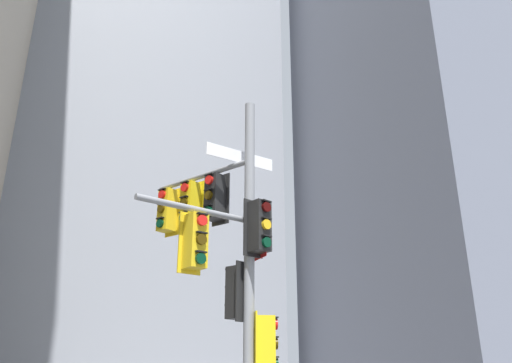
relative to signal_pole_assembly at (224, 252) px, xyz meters
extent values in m
cube|color=slate|center=(17.53, 10.77, 14.77)|extent=(13.19, 13.19, 38.78)
cube|color=#9399A3|center=(1.36, 25.43, 17.46)|extent=(17.21, 17.21, 44.16)
cylinder|color=gray|center=(0.37, -0.44, -0.71)|extent=(0.21, 0.21, 7.83)
cylinder|color=gray|center=(-0.27, 0.79, 1.87)|extent=(1.38, 2.51, 0.11)
cylinder|color=gray|center=(-0.83, -0.75, 0.57)|extent=(2.41, 0.73, 0.11)
cube|color=black|center=(0.09, 0.51, 1.27)|extent=(0.25, 0.44, 1.14)
cube|color=black|center=(-0.08, 0.42, 1.27)|extent=(0.46, 0.46, 1.00)
cylinder|color=red|center=(-0.26, 0.33, 1.62)|extent=(0.15, 0.21, 0.20)
cube|color=black|center=(-0.27, 0.33, 1.74)|extent=(0.17, 0.23, 0.02)
cylinder|color=#3C2C06|center=(-0.26, 0.33, 1.27)|extent=(0.15, 0.21, 0.20)
cube|color=black|center=(-0.27, 0.33, 1.39)|extent=(0.17, 0.23, 0.02)
cylinder|color=#06311C|center=(-0.26, 0.33, 0.92)|extent=(0.15, 0.21, 0.20)
cube|color=black|center=(-0.27, 0.33, 1.04)|extent=(0.17, 0.23, 0.02)
cube|color=yellow|center=(-0.27, 1.18, 1.27)|extent=(0.25, 0.44, 1.14)
cube|color=yellow|center=(-0.43, 1.10, 1.27)|extent=(0.46, 0.46, 1.00)
cylinder|color=red|center=(-0.61, 1.00, 1.62)|extent=(0.15, 0.21, 0.20)
cube|color=black|center=(-0.62, 1.00, 1.74)|extent=(0.17, 0.23, 0.02)
cylinder|color=#3C2C06|center=(-0.61, 1.00, 1.27)|extent=(0.15, 0.21, 0.20)
cube|color=black|center=(-0.62, 1.00, 1.39)|extent=(0.17, 0.23, 0.02)
cylinder|color=#06311C|center=(-0.61, 1.00, 0.92)|extent=(0.15, 0.21, 0.20)
cube|color=black|center=(-0.62, 1.00, 1.04)|extent=(0.17, 0.23, 0.02)
cube|color=gold|center=(-0.62, 1.86, 1.27)|extent=(0.25, 0.44, 1.14)
cube|color=gold|center=(-0.79, 1.77, 1.27)|extent=(0.46, 0.46, 1.00)
cylinder|color=red|center=(-0.96, 1.68, 1.62)|extent=(0.15, 0.21, 0.20)
cube|color=black|center=(-0.97, 1.68, 1.74)|extent=(0.17, 0.23, 0.02)
cylinder|color=#3C2C06|center=(-0.96, 1.68, 1.27)|extent=(0.15, 0.21, 0.20)
cube|color=black|center=(-0.97, 1.68, 1.39)|extent=(0.17, 0.23, 0.02)
cylinder|color=#06311C|center=(-0.96, 1.68, 0.92)|extent=(0.15, 0.21, 0.20)
cube|color=black|center=(-0.97, 1.68, 1.04)|extent=(0.17, 0.23, 0.02)
cube|color=gold|center=(-0.87, -0.57, -0.03)|extent=(0.47, 0.15, 1.14)
cube|color=gold|center=(-0.83, -0.75, -0.03)|extent=(0.41, 0.41, 1.00)
cylinder|color=red|center=(-0.78, -0.94, 0.32)|extent=(0.21, 0.11, 0.20)
cube|color=black|center=(-0.77, -0.95, 0.44)|extent=(0.23, 0.13, 0.02)
cylinder|color=#3C2C06|center=(-0.78, -0.94, -0.03)|extent=(0.21, 0.11, 0.20)
cube|color=black|center=(-0.77, -0.95, 0.09)|extent=(0.23, 0.13, 0.02)
cylinder|color=#06311C|center=(-0.78, -0.94, -0.38)|extent=(0.21, 0.11, 0.20)
cube|color=black|center=(-0.77, -0.95, -0.26)|extent=(0.23, 0.13, 0.02)
cube|color=yellow|center=(0.47, -0.47, -1.77)|extent=(0.16, 0.47, 1.14)
cube|color=yellow|center=(0.66, -0.52, -1.77)|extent=(0.42, 0.42, 1.00)
cylinder|color=red|center=(0.85, -0.58, -1.42)|extent=(0.11, 0.21, 0.20)
cube|color=black|center=(0.86, -0.58, -1.30)|extent=(0.13, 0.23, 0.02)
cylinder|color=#3C2C06|center=(0.85, -0.58, -1.77)|extent=(0.11, 0.21, 0.20)
cube|color=black|center=(0.86, -0.58, -1.65)|extent=(0.13, 0.23, 0.02)
cube|color=black|center=(0.86, -0.58, -2.00)|extent=(0.13, 0.23, 0.02)
cube|color=black|center=(0.32, -0.34, -0.81)|extent=(0.45, 0.23, 1.14)
cube|color=black|center=(0.24, -0.16, -0.81)|extent=(0.45, 0.45, 1.00)
cylinder|color=#360605|center=(0.15, 0.02, -0.46)|extent=(0.21, 0.14, 0.20)
cube|color=black|center=(0.15, 0.02, -0.34)|extent=(0.23, 0.16, 0.02)
cylinder|color=#3C2C06|center=(0.15, 0.02, -0.81)|extent=(0.21, 0.14, 0.20)
cube|color=black|center=(0.15, 0.02, -0.69)|extent=(0.23, 0.16, 0.02)
cylinder|color=#19C672|center=(0.15, 0.02, -1.16)|extent=(0.21, 0.14, 0.20)
cube|color=black|center=(0.15, 0.02, -1.04)|extent=(0.23, 0.16, 0.02)
cube|color=black|center=(0.40, -0.55, 0.39)|extent=(0.47, 0.18, 1.14)
cube|color=black|center=(0.46, -0.73, 0.39)|extent=(0.43, 0.43, 1.00)
cylinder|color=#360605|center=(0.52, -0.92, 0.74)|extent=(0.21, 0.12, 0.20)
cube|color=black|center=(0.52, -0.93, 0.86)|extent=(0.23, 0.14, 0.02)
cylinder|color=yellow|center=(0.52, -0.92, 0.39)|extent=(0.21, 0.12, 0.20)
cube|color=black|center=(0.52, -0.93, 0.51)|extent=(0.23, 0.14, 0.02)
cylinder|color=#06311C|center=(0.52, -0.92, 0.04)|extent=(0.21, 0.12, 0.20)
cube|color=black|center=(0.52, -0.93, 0.16)|extent=(0.23, 0.14, 0.02)
cube|color=white|center=(0.30, -0.10, 2.09)|extent=(1.66, 0.35, 0.28)
cube|color=#19479E|center=(0.30, -0.10, 2.09)|extent=(1.62, 0.34, 0.24)
cube|color=red|center=(0.59, -0.44, 0.22)|extent=(0.02, 0.64, 0.80)
cube|color=white|center=(0.59, -0.44, 0.22)|extent=(0.01, 0.60, 0.76)
camera|label=1|loc=(-3.41, -9.41, -2.24)|focal=35.47mm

